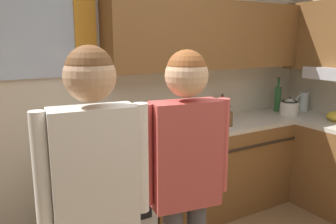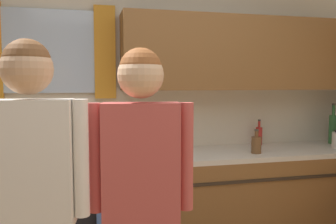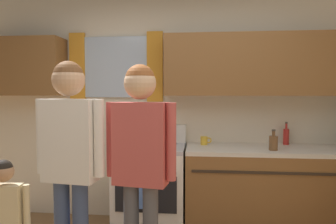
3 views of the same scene
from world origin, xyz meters
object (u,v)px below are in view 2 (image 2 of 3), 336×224
bottle_wine_green (333,128)px  bottle_sauce_red (259,135)px  mug_mustard_yellow (172,146)px  stove_oven (108,210)px  adult_in_plaid (141,174)px  adult_holding_child (31,178)px  bottle_squat_brown (256,144)px

bottle_wine_green → bottle_sauce_red: bearing=172.5°
bottle_wine_green → mug_mustard_yellow: bearing=-180.0°
stove_oven → adult_in_plaid: adult_in_plaid is taller
adult_in_plaid → bottle_sauce_red: bearing=44.6°
stove_oven → mug_mustard_yellow: bearing=12.1°
stove_oven → bottle_wine_green: (2.19, 0.12, 0.58)m
adult_holding_child → adult_in_plaid: adult_holding_child is taller
adult_holding_child → bottle_sauce_red: bearing=35.9°
bottle_sauce_red → bottle_wine_green: (0.74, -0.10, 0.06)m
bottle_wine_green → bottle_squat_brown: 0.99m
bottle_sauce_red → adult_in_plaid: (-1.35, -1.33, 0.05)m
bottle_wine_green → stove_oven: bearing=-176.8°
bottle_sauce_red → adult_holding_child: bearing=-144.1°
bottle_squat_brown → mug_mustard_yellow: 0.71m
mug_mustard_yellow → bottle_sauce_red: bearing=6.3°
bottle_sauce_red → adult_holding_child: size_ratio=0.15×
mug_mustard_yellow → bottle_squat_brown: bearing=-21.1°
stove_oven → bottle_sauce_red: 1.56m
adult_in_plaid → stove_oven: bearing=95.2°
stove_oven → mug_mustard_yellow: 0.75m
bottle_wine_green → adult_in_plaid: bearing=-149.4°
stove_oven → adult_in_plaid: 1.26m
adult_holding_child → mug_mustard_yellow: bearing=52.0°
stove_oven → bottle_wine_green: bottle_wine_green is taller
stove_oven → bottle_sauce_red: (1.45, 0.22, 0.53)m
stove_oven → adult_in_plaid: (0.10, -1.11, 0.58)m
stove_oven → adult_holding_child: size_ratio=0.65×
stove_oven → adult_in_plaid: size_ratio=0.66×
bottle_squat_brown → mug_mustard_yellow: (-0.67, 0.26, -0.03)m
bottle_squat_brown → adult_holding_child: (-1.64, -0.99, 0.08)m
stove_oven → adult_holding_child: 1.34m
bottle_sauce_red → bottle_squat_brown: 0.42m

